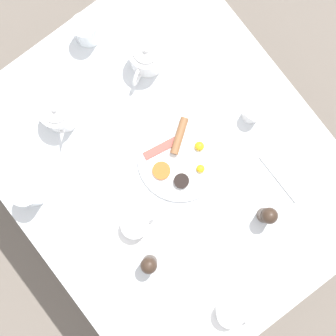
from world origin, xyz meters
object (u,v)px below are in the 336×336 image
(salt_grinder, at_px, (149,265))
(fork_by_plate, at_px, (89,185))
(creamer_jug, at_px, (253,113))
(spoon_for_tea, at_px, (83,245))
(pepper_grinder, at_px, (268,216))
(teapot_far, at_px, (59,113))
(knife_by_plate, at_px, (279,266))
(water_glass_tall, at_px, (29,194))
(teacup_with_saucer_right, at_px, (230,312))
(teapot_near, at_px, (146,57))
(water_glass_short, at_px, (86,31))
(napkin_folded, at_px, (292,169))
(teacup_with_saucer_left, at_px, (135,225))
(breakfast_plate, at_px, (181,158))

(salt_grinder, relative_size, fork_by_plate, 0.76)
(creamer_jug, height_order, spoon_for_tea, creamer_jug)
(pepper_grinder, height_order, spoon_for_tea, pepper_grinder)
(teapot_far, distance_m, pepper_grinder, 0.69)
(teapot_far, xyz_separation_m, knife_by_plate, (0.25, -0.77, -0.05))
(creamer_jug, xyz_separation_m, salt_grinder, (-0.52, -0.17, 0.02))
(teapot_far, distance_m, water_glass_tall, 0.26)
(teacup_with_saucer_right, relative_size, pepper_grinder, 1.44)
(creamer_jug, distance_m, knife_by_plate, 0.47)
(teapot_near, height_order, spoon_for_tea, teapot_near)
(fork_by_plate, bearing_deg, teapot_near, 28.12)
(creamer_jug, bearing_deg, teapot_near, 115.14)
(teapot_near, relative_size, water_glass_short, 1.86)
(salt_grinder, bearing_deg, teacup_with_saucer_right, -68.26)
(teapot_far, bearing_deg, teapot_near, 114.64)
(napkin_folded, height_order, fork_by_plate, napkin_folded)
(fork_by_plate, bearing_deg, teapot_far, 74.17)
(teacup_with_saucer_left, xyz_separation_m, knife_by_plate, (0.27, -0.36, -0.02))
(teapot_near, relative_size, pepper_grinder, 1.71)
(teacup_with_saucer_right, relative_size, creamer_jug, 1.89)
(pepper_grinder, distance_m, knife_by_plate, 0.17)
(breakfast_plate, height_order, teapot_near, teapot_near)
(teacup_with_saucer_left, xyz_separation_m, salt_grinder, (-0.04, -0.12, 0.03))
(teapot_far, height_order, spoon_for_tea, teapot_far)
(creamer_jug, relative_size, knife_by_plate, 0.50)
(teacup_with_saucer_right, xyz_separation_m, spoon_for_tea, (-0.23, 0.42, -0.02))
(teacup_with_saucer_right, height_order, pepper_grinder, pepper_grinder)
(breakfast_plate, relative_size, teacup_with_saucer_left, 1.77)
(breakfast_plate, distance_m, napkin_folded, 0.34)
(fork_by_plate, bearing_deg, water_glass_tall, 152.21)
(teapot_far, distance_m, spoon_for_tea, 0.41)
(water_glass_tall, xyz_separation_m, salt_grinder, (0.16, -0.38, -0.01))
(teacup_with_saucer_left, height_order, creamer_jug, creamer_jug)
(salt_grinder, xyz_separation_m, fork_by_plate, (-0.01, 0.30, -0.05))
(fork_by_plate, relative_size, spoon_for_tea, 0.96)
(water_glass_short, relative_size, napkin_folded, 0.54)
(teapot_near, relative_size, salt_grinder, 1.71)
(teacup_with_saucer_left, xyz_separation_m, teacup_with_saucer_right, (0.07, -0.37, 0.00))
(creamer_jug, xyz_separation_m, fork_by_plate, (-0.53, 0.13, -0.03))
(spoon_for_tea, bearing_deg, fork_by_plate, 47.65)
(creamer_jug, height_order, salt_grinder, salt_grinder)
(breakfast_plate, xyz_separation_m, pepper_grinder, (0.10, -0.29, 0.04))
(spoon_for_tea, bearing_deg, napkin_folded, -17.27)
(water_glass_short, bearing_deg, napkin_folded, -70.96)
(teacup_with_saucer_left, distance_m, pepper_grinder, 0.39)
(water_glass_short, bearing_deg, knife_by_plate, -87.99)
(napkin_folded, bearing_deg, teacup_with_saucer_left, 162.30)
(fork_by_plate, bearing_deg, salt_grinder, -88.70)
(teapot_near, distance_m, teacup_with_saucer_left, 0.51)
(water_glass_tall, bearing_deg, knife_by_plate, -53.57)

